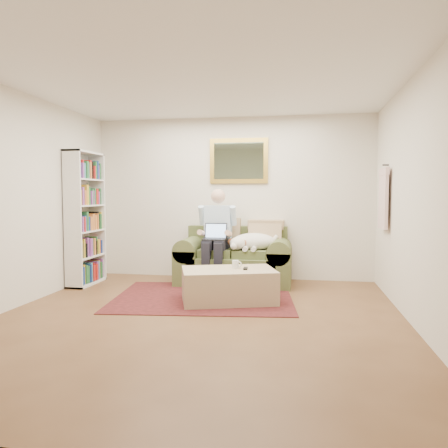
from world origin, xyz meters
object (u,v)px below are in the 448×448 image
(sofa, at_px, (234,264))
(laptop, at_px, (215,235))
(seated_man, at_px, (216,237))
(coffee_mug, at_px, (235,264))
(bookshelf, at_px, (85,218))
(sleeping_dog, at_px, (254,242))
(ottoman, at_px, (229,285))

(sofa, distance_m, laptop, 0.57)
(sofa, height_order, seated_man, seated_man)
(coffee_mug, bearing_deg, bookshelf, 164.85)
(sofa, xyz_separation_m, seated_man, (-0.26, -0.16, 0.43))
(laptop, bearing_deg, sofa, 41.02)
(sleeping_dog, height_order, coffee_mug, sleeping_dog)
(ottoman, bearing_deg, sofa, 94.85)
(sleeping_dog, relative_size, bookshelf, 0.35)
(laptop, relative_size, coffee_mug, 3.33)
(seated_man, xyz_separation_m, laptop, (0.00, -0.07, 0.04))
(laptop, bearing_deg, coffee_mug, -63.19)
(seated_man, distance_m, coffee_mug, 1.05)
(sofa, distance_m, sleeping_dog, 0.48)
(ottoman, bearing_deg, bookshelf, 162.48)
(sofa, relative_size, coffee_mug, 17.17)
(ottoman, bearing_deg, sleeping_dog, 78.98)
(laptop, height_order, bookshelf, bookshelf)
(sofa, bearing_deg, bookshelf, -168.97)
(seated_man, height_order, laptop, seated_man)
(ottoman, bearing_deg, coffee_mug, 47.55)
(ottoman, bearing_deg, laptop, 110.79)
(laptop, relative_size, sleeping_dog, 0.47)
(sofa, bearing_deg, seated_man, -148.55)
(bookshelf, bearing_deg, ottoman, -17.52)
(seated_man, bearing_deg, sleeping_dog, 7.13)
(bookshelf, bearing_deg, sleeping_dog, 7.78)
(seated_man, height_order, sleeping_dog, seated_man)
(sofa, distance_m, bookshelf, 2.36)
(sleeping_dog, distance_m, coffee_mug, 1.02)
(laptop, height_order, sleeping_dog, laptop)
(seated_man, xyz_separation_m, coffee_mug, (0.43, -0.92, -0.25))
(coffee_mug, xyz_separation_m, bookshelf, (-2.39, 0.65, 0.53))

